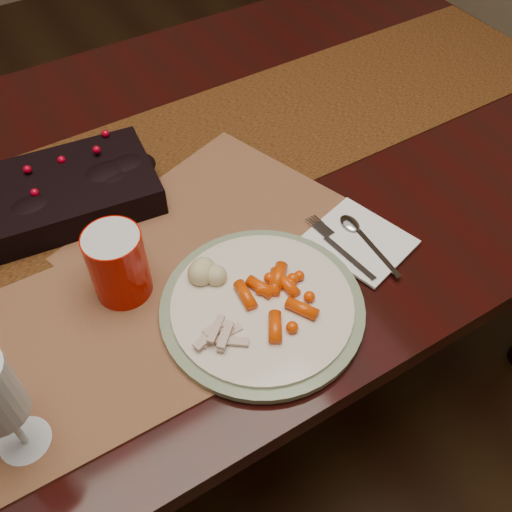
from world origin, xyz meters
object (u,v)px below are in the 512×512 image
placemat_main (208,231)px  mashed_potatoes (213,269)px  centerpiece (45,194)px  turkey_shreds (219,336)px  dinner_plate (262,306)px  red_cup (118,264)px  baby_carrots (278,299)px  dining_table (192,301)px  wine_glass (1,409)px  napkin (360,240)px

placemat_main → mashed_potatoes: 0.12m
centerpiece → mashed_potatoes: (0.16, -0.29, 0.00)m
placemat_main → mashed_potatoes: size_ratio=5.31×
mashed_potatoes → turkey_shreds: (-0.04, -0.10, -0.01)m
dinner_plate → red_cup: (-0.16, 0.14, 0.05)m
centerpiece → red_cup: size_ratio=3.12×
baby_carrots → mashed_potatoes: size_ratio=1.40×
placemat_main → mashed_potatoes: mashed_potatoes is taller
placemat_main → baby_carrots: 0.20m
centerpiece → dining_table: bearing=-10.7°
dining_table → dinner_plate: size_ratio=5.98×
baby_carrots → mashed_potatoes: 0.11m
mashed_potatoes → red_cup: 0.14m
placemat_main → red_cup: red_cup is taller
mashed_potatoes → turkey_shreds: size_ratio=1.20×
baby_carrots → wine_glass: size_ratio=0.60×
dining_table → placemat_main: size_ratio=4.26×
red_cup → wine_glass: 0.26m
mashed_potatoes → turkey_shreds: bearing=-114.5°
dinner_plate → napkin: 0.21m
placemat_main → dinner_plate: 0.18m
turkey_shreds → red_cup: (-0.07, 0.16, 0.04)m
dinner_plate → red_cup: 0.22m
red_cup → dinner_plate: bearing=-41.9°
placemat_main → red_cup: 0.18m
napkin → wine_glass: (-0.56, -0.05, 0.09)m
napkin → red_cup: (-0.36, 0.11, 0.06)m
dinner_plate → red_cup: red_cup is taller
turkey_shreds → wine_glass: size_ratio=0.36×
centerpiece → napkin: centerpiece is taller
dining_table → mashed_potatoes: size_ratio=22.61×
dining_table → dinner_plate: bearing=-92.7°
centerpiece → mashed_potatoes: bearing=-60.8°
centerpiece → turkey_shreds: (0.12, -0.39, -0.01)m
dining_table → napkin: bearing=-56.9°
wine_glass → mashed_potatoes: bearing=16.3°
baby_carrots → red_cup: (-0.18, 0.15, 0.03)m
baby_carrots → mashed_potatoes: bearing=123.1°
napkin → placemat_main: bearing=127.0°
baby_carrots → red_cup: 0.24m
dinner_plate → napkin: bearing=8.9°
dinner_plate → wine_glass: 0.37m
placemat_main → dinner_plate: dinner_plate is taller
baby_carrots → napkin: size_ratio=0.75×
centerpiece → wine_glass: size_ratio=1.94×
placemat_main → wine_glass: (-0.36, -0.20, 0.09)m
dining_table → mashed_potatoes: 0.49m
dining_table → mashed_potatoes: (-0.05, -0.25, 0.42)m
napkin → turkey_shreds: bearing=174.3°
centerpiece → turkey_shreds: bearing=-73.2°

